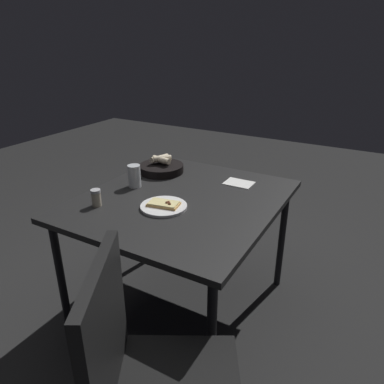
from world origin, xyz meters
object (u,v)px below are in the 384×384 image
(dining_table, at_px, (182,207))
(pizza_plate, at_px, (164,206))
(beer_glass, at_px, (135,177))
(chair_near, at_px, (146,373))
(pepper_shaker, at_px, (96,199))
(bread_basket, at_px, (161,167))

(dining_table, relative_size, pizza_plate, 4.74)
(beer_glass, relative_size, chair_near, 0.14)
(pizza_plate, xyz_separation_m, pepper_shaker, (0.30, 0.14, 0.03))
(bread_basket, bearing_deg, pepper_shaker, 89.49)
(pizza_plate, xyz_separation_m, bread_basket, (0.30, -0.42, 0.02))
(pizza_plate, bearing_deg, chair_near, 119.03)
(pepper_shaker, distance_m, chair_near, 0.90)
(dining_table, bearing_deg, beer_glass, -0.23)
(dining_table, height_order, pizza_plate, pizza_plate)
(pizza_plate, relative_size, bread_basket, 0.85)
(dining_table, xyz_separation_m, bread_basket, (0.31, -0.27, 0.09))
(dining_table, distance_m, pepper_shaker, 0.44)
(chair_near, bearing_deg, pizza_plate, -60.97)
(pepper_shaker, xyz_separation_m, chair_near, (-0.68, 0.54, -0.24))
(pizza_plate, relative_size, beer_glass, 1.84)
(pizza_plate, bearing_deg, dining_table, -94.40)
(bread_basket, bearing_deg, pizza_plate, 125.32)
(pizza_plate, relative_size, chair_near, 0.25)
(bread_basket, xyz_separation_m, beer_glass, (-0.00, 0.27, 0.03))
(dining_table, distance_m, beer_glass, 0.33)
(dining_table, distance_m, bread_basket, 0.42)
(beer_glass, bearing_deg, dining_table, 179.77)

